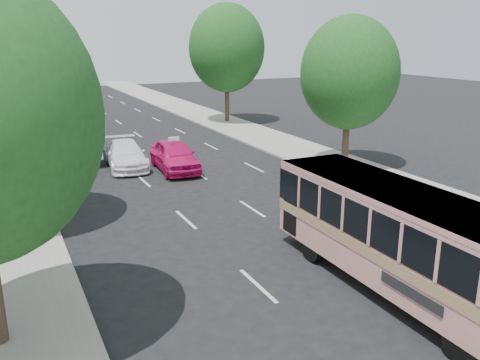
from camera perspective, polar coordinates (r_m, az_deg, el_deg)
ground at (r=17.27m, az=4.52°, el=-7.67°), size 120.00×120.00×0.00m
sidewalk_right at (r=38.09m, az=0.37°, el=5.64°), size 4.00×90.00×0.12m
tree_right_near at (r=27.41m, az=12.43°, el=12.06°), size 5.10×5.10×7.95m
tree_right_far at (r=41.28m, az=-1.38°, el=14.91°), size 6.00×6.00×9.35m
pink_bus at (r=14.45m, az=17.71°, el=-5.51°), size 2.35×9.12×2.91m
pink_taxi at (r=26.94m, az=-7.38°, el=2.75°), size 2.19×4.82×1.60m
white_pickup at (r=28.05m, az=-12.71°, el=2.79°), size 2.44×4.98×1.39m
tour_coach_front at (r=32.79m, az=-19.43°, el=6.35°), size 2.75×10.80×3.21m
tour_coach_rear at (r=44.41m, az=-23.77°, el=8.92°), size 4.02×13.87×4.09m
taxi_roof_sign at (r=26.75m, az=-7.44°, el=4.61°), size 0.56×0.21×0.18m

